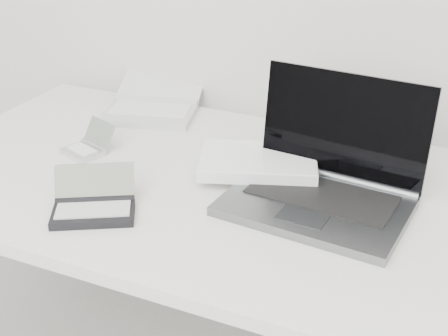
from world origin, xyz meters
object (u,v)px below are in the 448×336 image
at_px(netbook_open_white, 153,105).
at_px(laptop_large, 302,176).
at_px(palmtop_charcoal, 94,206).
at_px(desk, 243,205).

bearing_deg(netbook_open_white, laptop_large, -42.79).
bearing_deg(palmtop_charcoal, netbook_open_white, 78.40).
distance_m(desk, netbook_open_white, 0.52).
relative_size(desk, palmtop_charcoal, 7.45).
xyz_separation_m(netbook_open_white, palmtop_charcoal, (0.17, -0.55, -0.00)).
bearing_deg(netbook_open_white, palmtop_charcoal, -87.40).
relative_size(desk, laptop_large, 3.05).
bearing_deg(netbook_open_white, desk, -52.27).
height_order(desk, laptop_large, laptop_large).
xyz_separation_m(desk, laptop_large, (0.13, 0.03, 0.09)).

